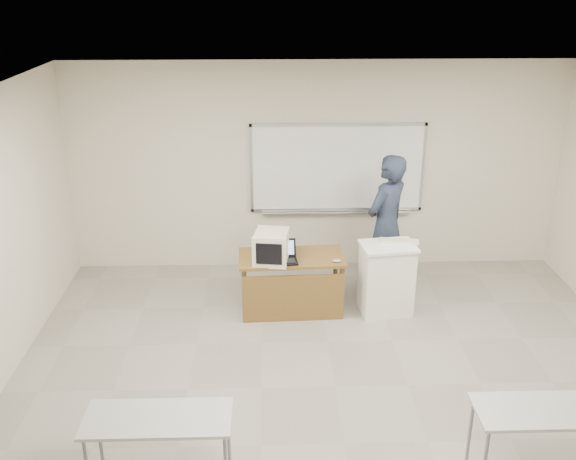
{
  "coord_description": "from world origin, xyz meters",
  "views": [
    {
      "loc": [
        -0.68,
        -4.78,
        4.06
      ],
      "look_at": [
        -0.46,
        2.2,
        1.27
      ],
      "focal_mm": 40.0,
      "sensor_mm": 36.0,
      "label": 1
    }
  ],
  "objects_px": {
    "presenter": "(386,225)",
    "laptop": "(284,256)",
    "mouse": "(337,261)",
    "instructor_desk": "(292,276)",
    "podium": "(386,278)",
    "crt_monitor": "(272,247)",
    "keyboard": "(399,241)",
    "whiteboard": "(337,169)"
  },
  "relations": [
    {
      "from": "presenter",
      "to": "laptop",
      "type": "bearing_deg",
      "value": -18.86
    },
    {
      "from": "mouse",
      "to": "instructor_desk",
      "type": "bearing_deg",
      "value": -174.08
    },
    {
      "from": "podium",
      "to": "crt_monitor",
      "type": "distance_m",
      "value": 1.52
    },
    {
      "from": "instructor_desk",
      "to": "presenter",
      "type": "bearing_deg",
      "value": 24.07
    },
    {
      "from": "instructor_desk",
      "to": "presenter",
      "type": "distance_m",
      "value": 1.49
    },
    {
      "from": "instructor_desk",
      "to": "mouse",
      "type": "height_order",
      "value": "mouse"
    },
    {
      "from": "crt_monitor",
      "to": "keyboard",
      "type": "xyz_separation_m",
      "value": [
        1.6,
        0.1,
        0.01
      ]
    },
    {
      "from": "whiteboard",
      "to": "instructor_desk",
      "type": "distance_m",
      "value": 1.89
    },
    {
      "from": "whiteboard",
      "to": "presenter",
      "type": "height_order",
      "value": "whiteboard"
    },
    {
      "from": "mouse",
      "to": "keyboard",
      "type": "xyz_separation_m",
      "value": [
        0.8,
        0.18,
        0.17
      ]
    },
    {
      "from": "crt_monitor",
      "to": "laptop",
      "type": "height_order",
      "value": "crt_monitor"
    },
    {
      "from": "podium",
      "to": "presenter",
      "type": "distance_m",
      "value": 0.8
    },
    {
      "from": "instructor_desk",
      "to": "keyboard",
      "type": "xyz_separation_m",
      "value": [
        1.35,
        0.09,
        0.42
      ]
    },
    {
      "from": "keyboard",
      "to": "laptop",
      "type": "bearing_deg",
      "value": -166.24
    },
    {
      "from": "whiteboard",
      "to": "keyboard",
      "type": "bearing_deg",
      "value": -64.91
    },
    {
      "from": "instructor_desk",
      "to": "laptop",
      "type": "relative_size",
      "value": 4.05
    },
    {
      "from": "crt_monitor",
      "to": "presenter",
      "type": "distance_m",
      "value": 1.66
    },
    {
      "from": "laptop",
      "to": "mouse",
      "type": "relative_size",
      "value": 3.06
    },
    {
      "from": "keyboard",
      "to": "presenter",
      "type": "height_order",
      "value": "presenter"
    },
    {
      "from": "podium",
      "to": "instructor_desk",
      "type": "bearing_deg",
      "value": 173.5
    },
    {
      "from": "presenter",
      "to": "instructor_desk",
      "type": "bearing_deg",
      "value": -17.67
    },
    {
      "from": "whiteboard",
      "to": "instructor_desk",
      "type": "xyz_separation_m",
      "value": [
        -0.7,
        -1.48,
        -0.95
      ]
    },
    {
      "from": "podium",
      "to": "mouse",
      "type": "bearing_deg",
      "value": -178.24
    },
    {
      "from": "crt_monitor",
      "to": "podium",
      "type": "bearing_deg",
      "value": 9.38
    },
    {
      "from": "whiteboard",
      "to": "instructor_desk",
      "type": "bearing_deg",
      "value": -115.34
    },
    {
      "from": "whiteboard",
      "to": "instructor_desk",
      "type": "height_order",
      "value": "whiteboard"
    },
    {
      "from": "instructor_desk",
      "to": "crt_monitor",
      "type": "bearing_deg",
      "value": -179.0
    },
    {
      "from": "podium",
      "to": "laptop",
      "type": "bearing_deg",
      "value": 174.09
    },
    {
      "from": "crt_monitor",
      "to": "mouse",
      "type": "distance_m",
      "value": 0.82
    },
    {
      "from": "laptop",
      "to": "podium",
      "type": "bearing_deg",
      "value": -4.29
    },
    {
      "from": "mouse",
      "to": "crt_monitor",
      "type": "bearing_deg",
      "value": -170.19
    },
    {
      "from": "whiteboard",
      "to": "mouse",
      "type": "xyz_separation_m",
      "value": [
        -0.15,
        -1.57,
        -0.71
      ]
    },
    {
      "from": "crt_monitor",
      "to": "presenter",
      "type": "height_order",
      "value": "presenter"
    },
    {
      "from": "podium",
      "to": "whiteboard",
      "type": "bearing_deg",
      "value": 101.82
    },
    {
      "from": "keyboard",
      "to": "presenter",
      "type": "relative_size",
      "value": 0.25
    },
    {
      "from": "whiteboard",
      "to": "podium",
      "type": "xyz_separation_m",
      "value": [
        0.5,
        -1.47,
        -1.01
      ]
    },
    {
      "from": "crt_monitor",
      "to": "laptop",
      "type": "bearing_deg",
      "value": 8.49
    },
    {
      "from": "whiteboard",
      "to": "mouse",
      "type": "relative_size",
      "value": 23.08
    },
    {
      "from": "instructor_desk",
      "to": "keyboard",
      "type": "relative_size",
      "value": 2.78
    },
    {
      "from": "podium",
      "to": "presenter",
      "type": "relative_size",
      "value": 0.49
    },
    {
      "from": "whiteboard",
      "to": "laptop",
      "type": "distance_m",
      "value": 1.82
    },
    {
      "from": "keyboard",
      "to": "instructor_desk",
      "type": "bearing_deg",
      "value": -166.54
    }
  ]
}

